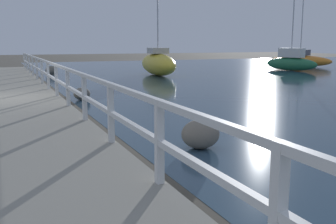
% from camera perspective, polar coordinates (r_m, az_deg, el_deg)
% --- Properties ---
extents(ground_plane, '(120.00, 120.00, 0.00)m').
position_cam_1_polar(ground_plane, '(13.90, -23.01, 0.77)').
color(ground_plane, '#4C473D').
extents(dock_walkway, '(3.76, 36.00, 0.25)m').
position_cam_1_polar(dock_walkway, '(13.88, -23.05, 1.27)').
color(dock_walkway, gray).
rests_on(dock_walkway, ground).
extents(railing, '(0.10, 32.50, 1.09)m').
position_cam_1_polar(railing, '(13.91, -15.92, 5.27)').
color(railing, white).
rests_on(railing, dock_walkway).
extents(boulder_far_strip, '(0.76, 0.68, 0.57)m').
position_cam_1_polar(boulder_far_strip, '(7.68, 4.72, -3.22)').
color(boulder_far_strip, slate).
rests_on(boulder_far_strip, ground).
extents(boulder_water_edge, '(0.77, 0.69, 0.57)m').
position_cam_1_polar(boulder_water_edge, '(26.54, -16.55, 5.80)').
color(boulder_water_edge, '#666056').
rests_on(boulder_water_edge, ground).
extents(boulder_mid_strip, '(0.60, 0.54, 0.45)m').
position_cam_1_polar(boulder_mid_strip, '(14.52, -12.38, 2.60)').
color(boulder_mid_strip, '#666056').
rests_on(boulder_mid_strip, ground).
extents(sailboat_green, '(2.17, 4.29, 5.80)m').
position_cam_1_polar(sailboat_green, '(30.68, 17.41, 6.98)').
color(sailboat_green, '#236B42').
rests_on(sailboat_green, water_surface).
extents(sailboat_yellow, '(2.11, 5.91, 8.19)m').
position_cam_1_polar(sailboat_yellow, '(25.11, -1.48, 7.05)').
color(sailboat_yellow, gold).
rests_on(sailboat_yellow, water_surface).
extents(sailboat_orange, '(3.08, 5.93, 6.52)m').
position_cam_1_polar(sailboat_orange, '(36.76, 18.61, 7.19)').
color(sailboat_orange, orange).
rests_on(sailboat_orange, water_surface).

